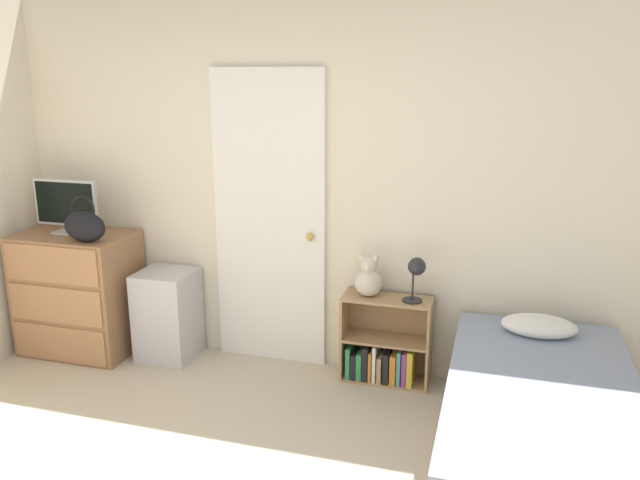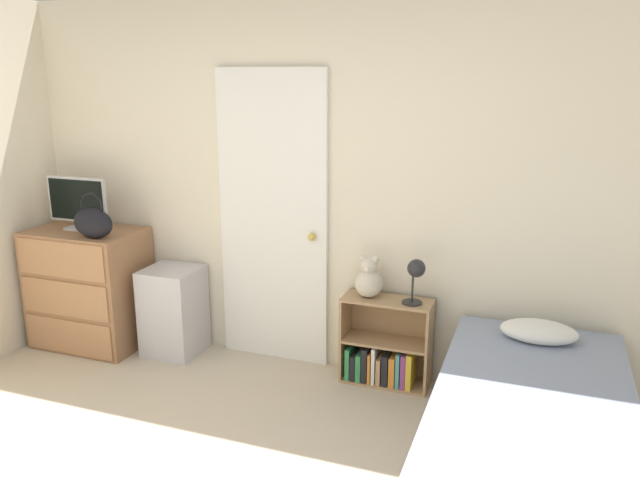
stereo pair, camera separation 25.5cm
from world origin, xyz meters
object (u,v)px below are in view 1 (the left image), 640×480
at_px(bookshelf, 385,350).
at_px(tv, 66,205).
at_px(dresser, 79,293).
at_px(handbag, 85,226).
at_px(bed, 539,429).
at_px(storage_bin, 168,314).
at_px(desk_lamp, 416,271).
at_px(teddy_bear, 368,278).

bearing_deg(bookshelf, tv, -177.17).
xyz_separation_m(dresser, bookshelf, (2.28, 0.15, -0.23)).
distance_m(dresser, handbag, 0.63).
bearing_deg(bed, dresser, 168.65).
xyz_separation_m(storage_bin, bookshelf, (1.60, 0.07, -0.11)).
bearing_deg(bed, bookshelf, 140.21).
distance_m(dresser, bed, 3.31).
relative_size(storage_bin, bed, 0.35).
bearing_deg(tv, dresser, -26.87).
bearing_deg(dresser, handbag, -35.29).
bearing_deg(tv, bed, -11.65).
relative_size(handbag, bed, 0.18).
bearing_deg(storage_bin, bookshelf, 2.38).
relative_size(dresser, handbag, 2.76).
distance_m(tv, desk_lamp, 2.55).
height_order(teddy_bear, bed, teddy_bear).
height_order(handbag, bookshelf, handbag).
relative_size(dresser, desk_lamp, 2.98).
bearing_deg(dresser, bed, -11.35).
bearing_deg(bookshelf, storage_bin, -177.62).
bearing_deg(bookshelf, teddy_bear, 179.62).
bearing_deg(handbag, teddy_bear, 9.13).
distance_m(bookshelf, desk_lamp, 0.63).
distance_m(handbag, storage_bin, 0.86).
bearing_deg(desk_lamp, bed, -44.89).
height_order(storage_bin, teddy_bear, teddy_bear).
bearing_deg(storage_bin, teddy_bear, 2.61).
relative_size(dresser, tv, 1.76).
height_order(handbag, storage_bin, handbag).
distance_m(handbag, teddy_bear, 1.98).
relative_size(tv, desk_lamp, 1.69).
distance_m(storage_bin, bookshelf, 1.60).
bearing_deg(bookshelf, handbag, -171.42).
relative_size(storage_bin, bookshelf, 1.09).
bearing_deg(teddy_bear, dresser, -176.13).
relative_size(handbag, teddy_bear, 1.15).
distance_m(tv, bookshelf, 2.51).
bearing_deg(bed, handbag, 170.82).
height_order(tv, bed, tv).
bearing_deg(bed, desk_lamp, 135.11).
relative_size(dresser, bed, 0.48).
relative_size(bookshelf, desk_lamp, 1.98).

